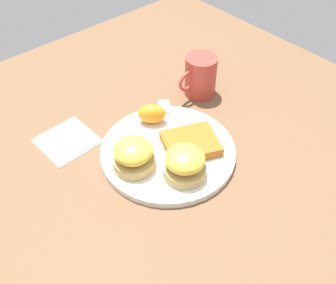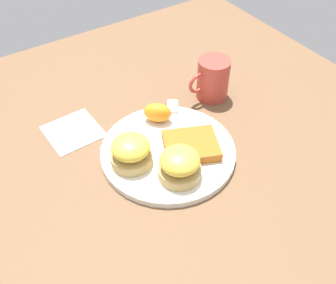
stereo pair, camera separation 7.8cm
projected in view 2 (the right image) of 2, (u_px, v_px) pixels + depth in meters
ground_plane at (168, 154)px, 0.80m from camera, size 1.10×1.10×0.00m
plate at (168, 151)px, 0.80m from camera, size 0.27×0.27×0.01m
sandwich_benedict_left at (131, 151)px, 0.75m from camera, size 0.08×0.08×0.06m
sandwich_benedict_right at (180, 165)px, 0.72m from camera, size 0.08×0.08×0.06m
hashbrown_patty at (191, 146)px, 0.79m from camera, size 0.13×0.12×0.02m
orange_wedge at (157, 113)px, 0.84m from camera, size 0.07×0.07×0.04m
fork at (172, 127)px, 0.84m from camera, size 0.13×0.18×0.00m
cup at (212, 79)px, 0.91m from camera, size 0.11×0.07×0.10m
napkin at (73, 131)px, 0.85m from camera, size 0.11×0.11×0.00m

